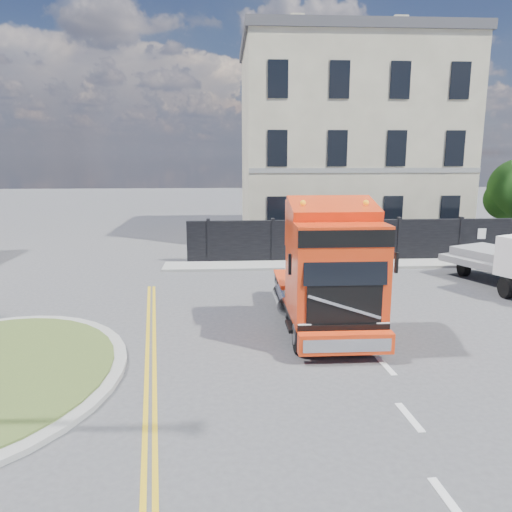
{
  "coord_description": "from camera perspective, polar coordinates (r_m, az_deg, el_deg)",
  "views": [
    {
      "loc": [
        -1.17,
        -13.92,
        5.08
      ],
      "look_at": [
        -0.21,
        1.87,
        1.8
      ],
      "focal_mm": 35.0,
      "sensor_mm": 36.0,
      "label": 1
    }
  ],
  "objects": [
    {
      "name": "ground",
      "position": [
        14.87,
        1.27,
        -8.27
      ],
      "size": [
        120.0,
        120.0,
        0.0
      ],
      "primitive_type": "plane",
      "color": "#424244",
      "rests_on": "ground"
    },
    {
      "name": "hoarding_fence",
      "position": [
        24.53,
        14.95,
        1.74
      ],
      "size": [
        18.8,
        0.25,
        2.0
      ],
      "color": "black",
      "rests_on": "ground"
    },
    {
      "name": "georgian_building",
      "position": [
        31.26,
        10.05,
        12.81
      ],
      "size": [
        12.3,
        10.3,
        12.8
      ],
      "color": "beige",
      "rests_on": "ground"
    },
    {
      "name": "pavement_far",
      "position": [
        23.7,
        14.24,
        -0.88
      ],
      "size": [
        20.0,
        1.6,
        0.12
      ],
      "primitive_type": "cube",
      "color": "gray",
      "rests_on": "ground"
    },
    {
      "name": "truck",
      "position": [
        14.17,
        8.4,
        -2.28
      ],
      "size": [
        2.38,
        6.28,
        3.76
      ],
      "rotation": [
        0.0,
        0.0,
        0.0
      ],
      "color": "black",
      "rests_on": "ground"
    }
  ]
}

